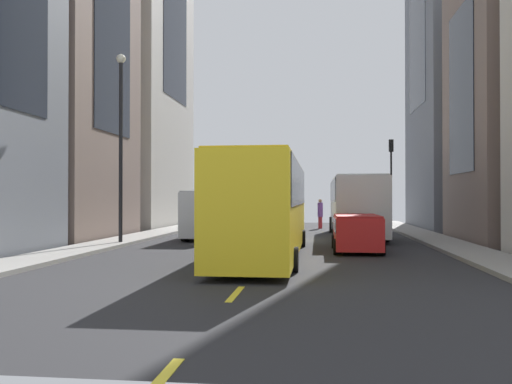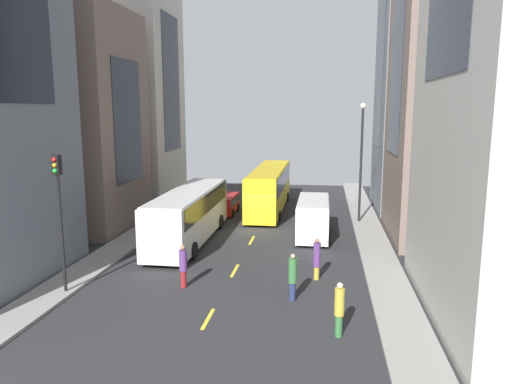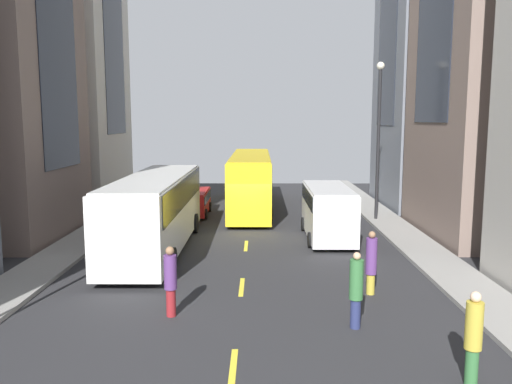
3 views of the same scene
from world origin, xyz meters
name	(u,v)px [view 3 (image 3 of 3)]	position (x,y,z in m)	size (l,w,h in m)	color
ground_plane	(248,232)	(0.00, 0.00, 0.00)	(41.82, 41.82, 0.00)	#28282B
sidewalk_west	(97,230)	(-7.88, 0.00, 0.07)	(2.06, 44.00, 0.15)	gray
sidewalk_east	(399,231)	(7.88, 0.00, 0.07)	(2.06, 44.00, 0.15)	gray
lane_stripe_1	(233,368)	(0.00, -15.00, 0.01)	(0.16, 2.00, 0.01)	yellow
lane_stripe_2	(242,287)	(0.00, -9.00, 0.01)	(0.16, 2.00, 0.01)	yellow
lane_stripe_3	(246,246)	(0.00, -3.00, 0.01)	(0.16, 2.00, 0.01)	yellow
lane_stripe_4	(249,221)	(0.00, 3.00, 0.01)	(0.16, 2.00, 0.01)	yellow
lane_stripe_5	(251,204)	(0.00, 9.00, 0.01)	(0.16, 2.00, 0.01)	yellow
lane_stripe_6	(252,192)	(0.00, 15.00, 0.01)	(0.16, 2.00, 0.01)	yellow
lane_stripe_7	(253,183)	(0.00, 21.00, 0.01)	(0.16, 2.00, 0.01)	yellow
building_west_2	(55,44)	(-13.06, 9.02, 10.82)	(7.99, 8.22, 21.63)	beige
building_east_2	(446,24)	(12.88, 8.94, 12.09)	(7.62, 8.50, 24.18)	slate
city_bus_white	(156,206)	(-3.99, -3.75, 2.01)	(2.80, 11.59, 3.35)	silver
streetcar_yellow	(251,177)	(0.04, 7.01, 2.12)	(2.70, 13.46, 3.59)	yellow
delivery_van_white	(328,208)	(3.97, -1.51, 1.51)	(2.25, 5.91, 2.58)	white
car_red_0	(193,201)	(-3.46, 4.85, 0.90)	(1.98, 4.09, 1.52)	red
pedestrian_crossing_near	(473,336)	(5.29, -15.77, 1.14)	(0.38, 0.38, 2.15)	#336B38
pedestrian_waiting_curb	(371,261)	(4.36, -9.71, 1.13)	(0.37, 0.37, 2.16)	gold
pedestrian_walking_far	(170,279)	(-2.02, -11.72, 1.13)	(0.38, 0.38, 2.13)	maroon
pedestrian_crossing_mid	(356,288)	(3.32, -12.58, 1.16)	(0.39, 0.39, 2.19)	navy
streetlamp_near	(379,127)	(7.35, 2.99, 5.42)	(0.44, 0.44, 8.85)	black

